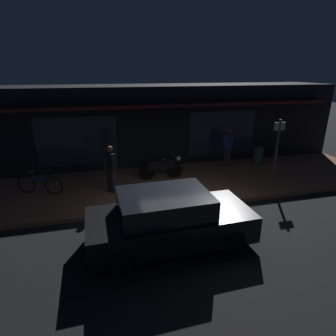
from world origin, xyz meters
TOP-DOWN VIEW (x-y plane):
  - ground_plane at (0.00, 0.00)m, footprint 60.00×60.00m
  - sidewalk_slab at (0.00, 3.00)m, footprint 18.00×4.00m
  - storefront_building at (0.00, 6.39)m, footprint 18.00×3.30m
  - motorcycle at (-0.00, 3.49)m, footprint 1.70×0.55m
  - bicycle_parked at (-4.44, 3.06)m, footprint 1.57×0.66m
  - person_photographer at (-1.99, 2.64)m, footprint 0.50×0.49m
  - person_bystander at (3.19, 4.25)m, footprint 0.44×0.55m
  - sign_post at (4.14, 2.15)m, footprint 0.44×0.09m
  - trash_bin at (4.66, 4.13)m, footprint 0.48×0.48m
  - parked_car_near at (-0.77, -0.67)m, footprint 4.15×1.88m

SIDE VIEW (x-z plane):
  - ground_plane at x=0.00m, z-range 0.00..0.00m
  - sidewalk_slab at x=0.00m, z-range 0.00..0.15m
  - bicycle_parked at x=-4.44m, z-range 0.05..0.96m
  - trash_bin at x=4.66m, z-range 0.16..1.09m
  - motorcycle at x=0.00m, z-range 0.16..1.13m
  - parked_car_near at x=-0.77m, z-range -0.01..1.41m
  - person_photographer at x=-1.99m, z-range 0.19..1.86m
  - person_bystander at x=3.19m, z-range 0.19..1.86m
  - sign_post at x=4.14m, z-range 0.31..2.71m
  - storefront_building at x=0.00m, z-range 0.00..3.60m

